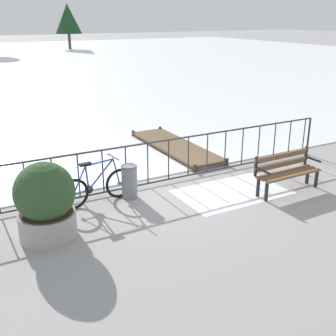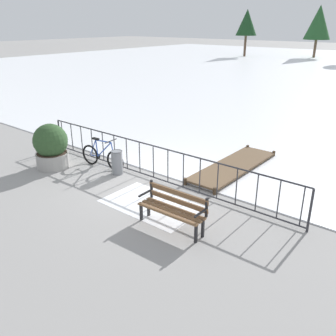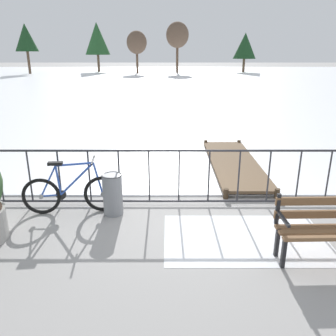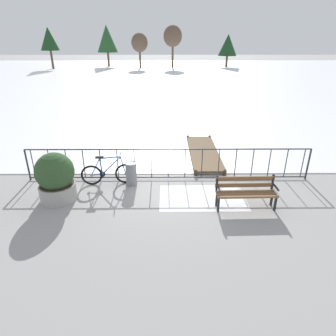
% 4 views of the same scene
% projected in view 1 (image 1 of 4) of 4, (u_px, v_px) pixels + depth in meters
% --- Properties ---
extents(ground_plane, '(160.00, 160.00, 0.00)m').
position_uv_depth(ground_plane, '(169.00, 182.00, 10.04)').
color(ground_plane, gray).
extents(snow_patch, '(2.47, 1.52, 0.01)m').
position_uv_depth(snow_patch, '(232.00, 192.00, 9.50)').
color(snow_patch, white).
rests_on(snow_patch, ground).
extents(railing_fence, '(9.06, 0.06, 1.07)m').
position_uv_depth(railing_fence, '(169.00, 160.00, 9.85)').
color(railing_fence, '#2D2D33').
rests_on(railing_fence, ground).
extents(bicycle_near_railing, '(1.71, 0.52, 0.97)m').
position_uv_depth(bicycle_near_railing, '(97.00, 187.00, 8.82)').
color(bicycle_near_railing, black).
rests_on(bicycle_near_railing, ground).
extents(park_bench, '(1.61, 0.52, 0.89)m').
position_uv_depth(park_bench, '(286.00, 169.00, 9.42)').
color(park_bench, brown).
rests_on(park_bench, ground).
extents(planter_with_shrub, '(1.06, 1.06, 1.41)m').
position_uv_depth(planter_with_shrub, '(45.00, 202.00, 7.35)').
color(planter_with_shrub, '#9E9B96').
rests_on(planter_with_shrub, ground).
extents(trash_bin, '(0.35, 0.35, 0.73)m').
position_uv_depth(trash_bin, '(129.00, 181.00, 9.11)').
color(trash_bin, gray).
rests_on(trash_bin, ground).
extents(wooden_dock, '(1.10, 3.87, 0.20)m').
position_uv_depth(wooden_dock, '(175.00, 146.00, 12.44)').
color(wooden_dock, brown).
rests_on(wooden_dock, ground).
extents(tree_far_west, '(2.93, 2.93, 4.89)m').
position_uv_depth(tree_far_west, '(68.00, 19.00, 46.99)').
color(tree_far_west, brown).
rests_on(tree_far_west, ground).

